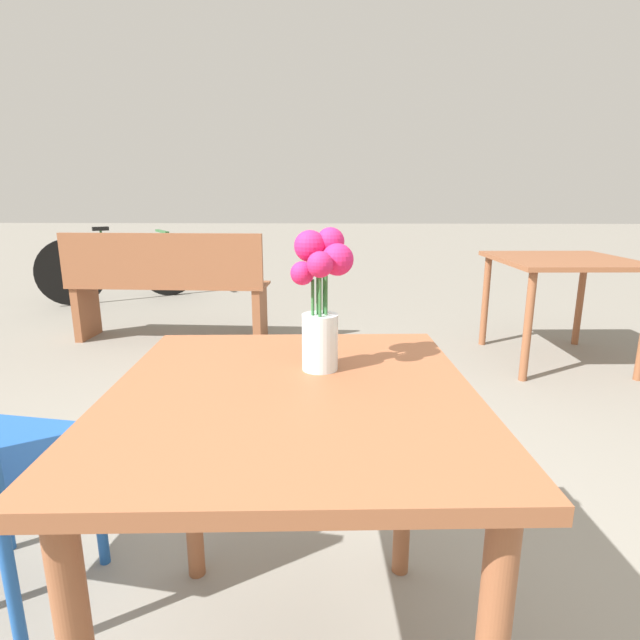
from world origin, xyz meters
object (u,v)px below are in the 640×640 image
table_front (293,442)px  bench_near (167,284)px  bicycle (123,267)px  flower_vase (321,300)px  table_back (561,273)px

table_front → bench_near: bearing=113.3°
bench_near → bicycle: bench_near is taller
flower_vase → table_front: bearing=-115.0°
flower_vase → table_back: bearing=56.0°
table_front → flower_vase: flower_vase is taller
bicycle → bench_near: bearing=-57.3°
table_front → flower_vase: (0.06, 0.12, 0.28)m
bench_near → table_back: 2.84m
bench_near → table_back: bench_near is taller
bench_near → bicycle: bearing=122.7°
table_back → bicycle: bearing=152.8°
flower_vase → table_back: (1.55, 2.30, -0.28)m
table_front → table_back: bearing=56.4°
table_front → table_back: table_front is taller
table_front → bench_near: bench_near is taller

